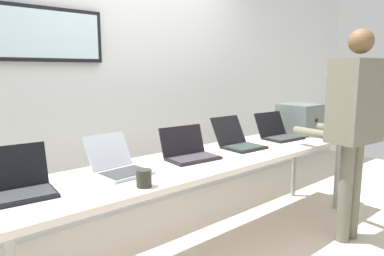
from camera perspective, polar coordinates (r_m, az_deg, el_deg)
The scene contains 11 objects.
ground at distance 2.99m, azimuth 3.47°, elevation -19.22°, with size 8.00×8.00×0.04m, color beige.
back_wall at distance 3.51m, azimuth -9.69°, elevation 7.25°, with size 8.00×0.11×2.56m.
workbench at distance 2.72m, azimuth 3.63°, elevation -5.51°, with size 3.24×0.70×0.76m.
equipment_box at distance 3.82m, azimuth 17.19°, elevation 1.48°, with size 0.39×0.37×0.30m.
laptop_station_0 at distance 2.08m, azimuth -26.15°, elevation -8.14°, with size 0.34×0.33×0.25m.
laptop_station_1 at distance 2.30m, azimuth -11.90°, elevation -5.83°, with size 0.32×0.39×0.23m.
laptop_station_2 at distance 2.61m, azimuth -0.48°, elevation -3.81°, with size 0.40×0.33×0.23m.
laptop_station_3 at distance 3.01m, azimuth 7.49°, elevation -2.05°, with size 0.34×0.41×0.25m.
laptop_station_4 at distance 3.47m, azimuth 13.84°, elevation -0.73°, with size 0.39×0.37×0.24m.
person at distance 3.10m, azimuth 24.88°, elevation 1.80°, with size 0.48×0.62×1.73m.
coffee_mug at distance 2.01m, azimuth -7.82°, elevation -8.08°, with size 0.09×0.09×0.10m.
Camera 1 is at (-1.86, -1.86, 1.42)m, focal length 32.80 mm.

